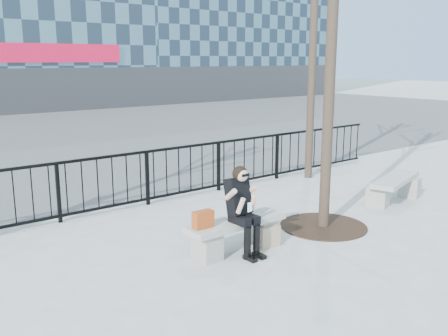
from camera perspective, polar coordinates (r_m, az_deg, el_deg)
ground at (r=7.73m, az=1.40°, el=-9.40°), size 120.00×120.00×0.00m
railing at (r=9.94m, az=-9.76°, el=-1.27°), size 14.00×0.06×1.10m
tree_grate at (r=8.93m, az=11.28°, el=-6.52°), size 1.50×1.50×0.02m
bench_main at (r=7.62m, az=1.41°, el=-7.29°), size 1.65×0.46×0.49m
bench_second at (r=10.77m, az=18.93°, el=-2.04°), size 1.70×0.48×0.51m
seated_woman at (r=7.39m, az=2.22°, el=-4.92°), size 0.50×0.64×1.34m
handbag at (r=7.18m, az=-2.41°, el=-5.89°), size 0.31×0.15×0.25m
shopping_bag at (r=7.84m, az=5.18°, el=-7.80°), size 0.37×0.16×0.34m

